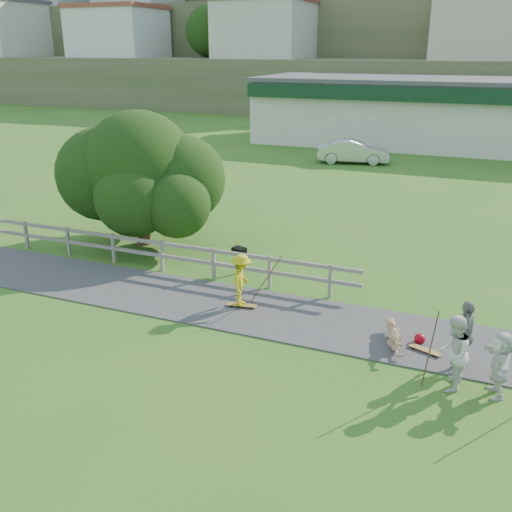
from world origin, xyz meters
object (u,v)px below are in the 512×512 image
Objects in this scene: tree at (140,189)px; skater_fallen at (395,335)px; skater_rider at (241,283)px; car_silver at (353,152)px; spectator_d at (500,364)px; bbq at (239,260)px; spectator_b at (465,335)px; spectator_a at (453,353)px.

skater_fallen is at bearing -23.16° from tree.
skater_rider is 23.62m from car_silver.
car_silver is (-6.82, 24.09, 0.48)m from skater_fallen.
skater_fallen is (4.59, -0.57, -0.50)m from skater_rider.
tree reaches higher than car_silver.
bbq is (-8.26, 4.48, -0.31)m from spectator_d.
spectator_b is at bearing -22.11° from tree.
spectator_b is at bearing -8.14° from bbq.
skater_rider is 0.34× the size of car_silver.
spectator_b is (0.19, 1.06, -0.02)m from spectator_a.
bbq is at bearing 170.03° from car_silver.
skater_rider is 4.66m from skater_fallen.
skater_fallen is 25.04m from car_silver.
skater_fallen is 0.35× the size of car_silver.
spectator_b is at bearing -110.92° from skater_rider.
car_silver is 21.03m from bbq.
skater_rider is 7.28m from tree.
skater_rider is at bearing -47.38° from bbq.
spectator_d reaches higher than car_silver.
spectator_b is 8.28m from bbq.
spectator_d is at bearing -24.41° from tree.
tree is (-3.73, -19.57, 1.45)m from car_silver.
spectator_b is 1.23m from spectator_d.
spectator_a is 26.92m from car_silver.
skater_rider is 1.70× the size of bbq.
bbq is (-7.47, 3.54, -0.41)m from spectator_b.
skater_rider is 1.02× the size of spectator_d.
tree is at bearing 156.43° from car_silver.
skater_fallen is 2.88m from spectator_d.
tree reaches higher than skater_fallen.
spectator_a reaches higher than spectator_b.
skater_fallen is 1.05× the size of spectator_d.
car_silver is 0.69× the size of tree.
tree reaches higher than bbq.
spectator_a is at bearing -26.59° from tree.
bbq is (-1.19, 2.52, -0.33)m from skater_rider.
spectator_a is at bearing -61.26° from skater_fallen.
spectator_a is at bearing -120.55° from skater_rider.
bbq is at bearing 136.12° from skater_fallen.
tree is 7.28× the size of bbq.
tree is at bearing -111.44° from spectator_a.
bbq is at bearing 13.75° from skater_rider.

